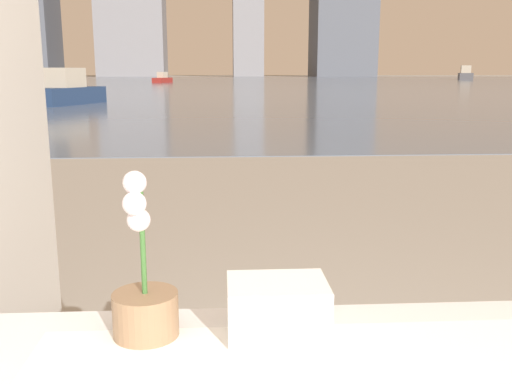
{
  "coord_description": "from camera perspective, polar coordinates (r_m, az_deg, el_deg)",
  "views": [
    {
      "loc": [
        -0.25,
        -0.34,
        1.1
      ],
      "look_at": [
        -0.11,
        2.04,
        0.59
      ],
      "focal_mm": 40.0,
      "sensor_mm": 36.0,
      "label": 1
    }
  ],
  "objects": [
    {
      "name": "harbor_boat_2",
      "position": [
        55.62,
        -9.35,
        11.09
      ],
      "size": [
        1.75,
        2.84,
        1.01
      ],
      "color": "maroon",
      "rests_on": "harbor_water"
    },
    {
      "name": "harbor_boat_3",
      "position": [
        80.47,
        20.21,
        10.96
      ],
      "size": [
        3.18,
        5.07,
        1.8
      ],
      "color": "#4C4C51",
      "rests_on": "harbor_water"
    },
    {
      "name": "towel_stack",
      "position": [
        1.33,
        2.13,
        -11.4
      ],
      "size": [
        0.23,
        0.17,
        0.12
      ],
      "color": "white",
      "rests_on": "bathtub"
    },
    {
      "name": "potted_orchid",
      "position": [
        1.32,
        -11.11,
        -10.2
      ],
      "size": [
        0.15,
        0.15,
        0.38
      ],
      "color": "#8C6B4C",
      "rests_on": "bathtub"
    },
    {
      "name": "harbor_water",
      "position": [
        62.35,
        -3.35,
        10.98
      ],
      "size": [
        180.0,
        110.0,
        0.01
      ],
      "color": "slate",
      "rests_on": "ground_plane"
    },
    {
      "name": "harbor_boat_1",
      "position": [
        20.2,
        -18.41,
        9.51
      ],
      "size": [
        2.08,
        3.36,
        1.19
      ],
      "color": "navy",
      "rests_on": "harbor_water"
    }
  ]
}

